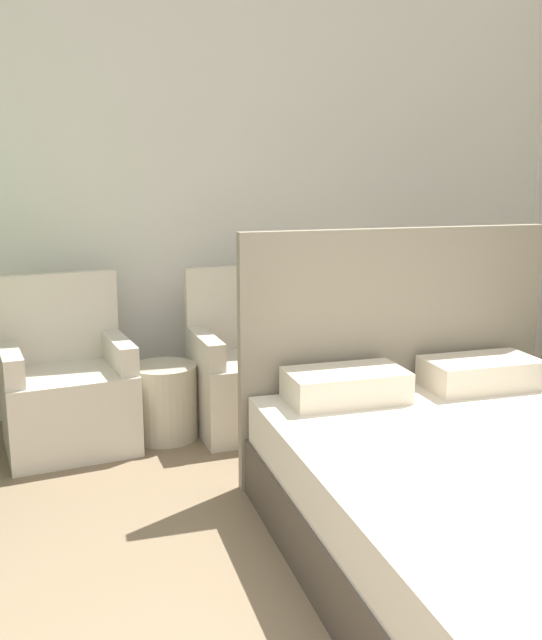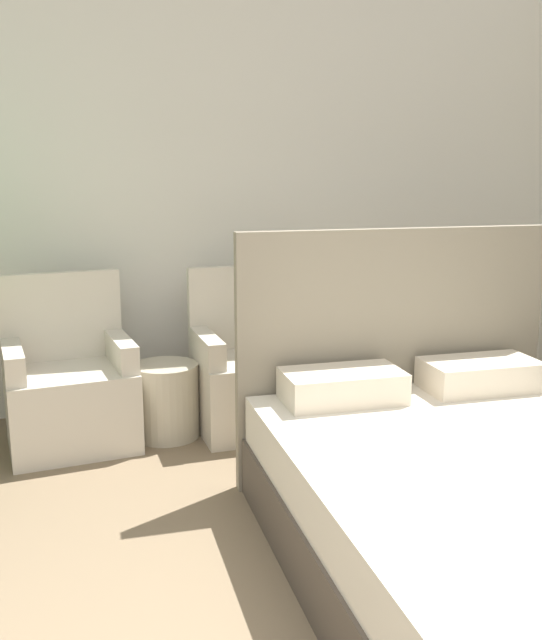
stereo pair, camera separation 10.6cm
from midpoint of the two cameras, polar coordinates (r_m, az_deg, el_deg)
name	(u,v)px [view 2 (the right image)]	position (r m, az deg, el deg)	size (l,w,h in m)	color
wall_back	(172,176)	(4.47, -7.21, 11.33)	(10.00, 0.06, 2.90)	silver
bed	(494,504)	(2.89, 18.45, -13.76)	(1.57, 2.04, 1.22)	#4C4238
armchair_near_window_left	(70,395)	(4.05, -15.04, -5.80)	(0.74, 0.65, 0.93)	beige
armchair_near_window_right	(254,380)	(4.17, -0.63, -4.86)	(0.69, 0.60, 0.93)	beige
side_table	(166,401)	(4.09, -7.65, -6.41)	(0.37, 0.37, 0.42)	#B7AD93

